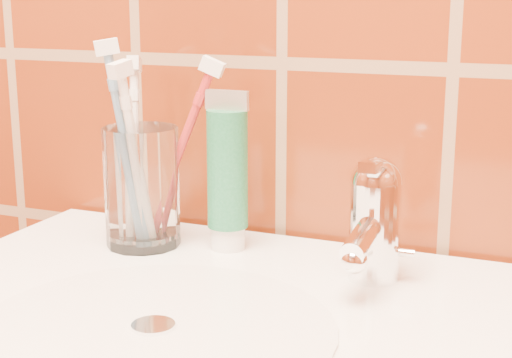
% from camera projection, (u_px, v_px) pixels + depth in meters
% --- Properties ---
extents(glass_tumbler, '(0.08, 0.08, 0.13)m').
position_uv_depth(glass_tumbler, '(142.00, 187.00, 0.84)').
color(glass_tumbler, white).
rests_on(glass_tumbler, pedestal_sink).
extents(toothpaste_tube, '(0.05, 0.04, 0.17)m').
position_uv_depth(toothpaste_tube, '(227.00, 176.00, 0.82)').
color(toothpaste_tube, white).
rests_on(toothpaste_tube, pedestal_sink).
extents(faucet, '(0.05, 0.11, 0.12)m').
position_uv_depth(faucet, '(374.00, 216.00, 0.73)').
color(faucet, white).
rests_on(faucet, pedestal_sink).
extents(toothbrush_0, '(0.09, 0.08, 0.23)m').
position_uv_depth(toothbrush_0, '(126.00, 148.00, 0.81)').
color(toothbrush_0, '#71A0C9').
rests_on(toothbrush_0, glass_tumbler).
extents(toothbrush_1, '(0.13, 0.12, 0.21)m').
position_uv_depth(toothbrush_1, '(178.00, 154.00, 0.83)').
color(toothbrush_1, '#AE2526').
rests_on(toothbrush_1, glass_tumbler).
extents(toothbrush_2, '(0.08, 0.12, 0.22)m').
position_uv_depth(toothbrush_2, '(134.00, 152.00, 0.85)').
color(toothbrush_2, white).
rests_on(toothbrush_2, glass_tumbler).
extents(toothbrush_3, '(0.06, 0.10, 0.21)m').
position_uv_depth(toothbrush_3, '(136.00, 159.00, 0.81)').
color(toothbrush_3, white).
rests_on(toothbrush_3, glass_tumbler).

